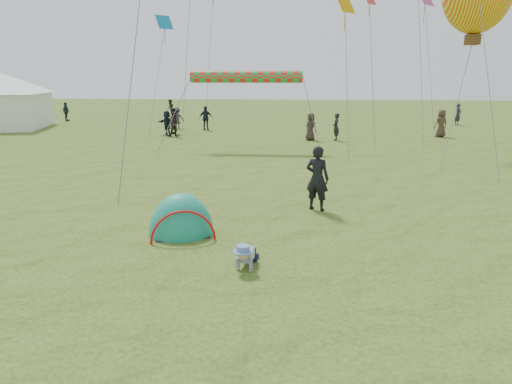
{
  "coord_description": "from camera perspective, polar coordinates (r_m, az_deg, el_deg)",
  "views": [
    {
      "loc": [
        0.32,
        -9.22,
        3.89
      ],
      "look_at": [
        -0.63,
        2.09,
        1.0
      ],
      "focal_mm": 32.0,
      "sensor_mm": 36.0,
      "label": 1
    }
  ],
  "objects": [
    {
      "name": "crowd_person_2",
      "position": [
        32.32,
        -10.19,
        8.72
      ],
      "size": [
        0.63,
        1.09,
        1.75
      ],
      "primitive_type": "imported",
      "rotation": [
        0.0,
        0.0,
        4.92
      ],
      "color": "black",
      "rests_on": "ground"
    },
    {
      "name": "crowd_person_0",
      "position": [
        28.88,
        9.97,
        8.01
      ],
      "size": [
        0.47,
        0.65,
        1.67
      ],
      "primitive_type": "imported",
      "rotation": [
        0.0,
        0.0,
        4.59
      ],
      "color": "black",
      "rests_on": "ground"
    },
    {
      "name": "crowd_person_12",
      "position": [
        40.82,
        23.94,
        8.85
      ],
      "size": [
        0.76,
        0.74,
        1.76
      ],
      "primitive_type": "imported",
      "rotation": [
        0.0,
        0.0,
        0.72
      ],
      "color": "#272931",
      "rests_on": "ground"
    },
    {
      "name": "rainbow_tube_kite",
      "position": [
        24.94,
        -1.22,
        14.22
      ],
      "size": [
        5.97,
        0.64,
        0.64
      ],
      "primitive_type": "cylinder",
      "rotation": [
        0.0,
        1.57,
        0.0
      ],
      "color": "red"
    },
    {
      "name": "crowd_person_8",
      "position": [
        34.22,
        -6.27,
        9.16
      ],
      "size": [
        1.04,
        0.45,
        1.76
      ],
      "primitive_type": "imported",
      "rotation": [
        0.0,
        0.0,
        3.12
      ],
      "color": "black",
      "rests_on": "ground"
    },
    {
      "name": "crowd_person_11",
      "position": [
        31.4,
        -11.08,
        8.43
      ],
      "size": [
        1.46,
        1.39,
        1.65
      ],
      "primitive_type": "imported",
      "rotation": [
        0.0,
        0.0,
        5.55
      ],
      "color": "black",
      "rests_on": "ground"
    },
    {
      "name": "crowd_person_10",
      "position": [
        32.44,
        22.14,
        7.95
      ],
      "size": [
        1.01,
        0.83,
        1.78
      ],
      "primitive_type": "imported",
      "rotation": [
        0.0,
        0.0,
        3.49
      ],
      "color": "#3E2D24",
      "rests_on": "ground"
    },
    {
      "name": "crowd_person_14",
      "position": [
        44.6,
        -22.66,
        9.27
      ],
      "size": [
        0.42,
        0.97,
        1.64
      ],
      "primitive_type": "imported",
      "rotation": [
        0.0,
        0.0,
        1.55
      ],
      "color": "#23313A",
      "rests_on": "ground"
    },
    {
      "name": "diamond_kite_4",
      "position": [
        36.64,
        -11.4,
        20.1
      ],
      "size": [
        1.25,
        1.25,
        1.02
      ],
      "primitive_type": "plane",
      "rotation": [
        1.05,
        0.0,
        0.79
      ],
      "color": "#0E7DB5"
    },
    {
      "name": "crowd_person_9",
      "position": [
        35.47,
        -9.82,
        9.09
      ],
      "size": [
        1.12,
        0.76,
        1.6
      ],
      "primitive_type": "imported",
      "rotation": [
        0.0,
        0.0,
        3.31
      ],
      "color": "#2D2D34",
      "rests_on": "ground"
    },
    {
      "name": "ground",
      "position": [
        10.01,
        2.63,
        -8.6
      ],
      "size": [
        140.0,
        140.0,
        0.0
      ],
      "primitive_type": "plane",
      "color": "#234A11"
    },
    {
      "name": "standing_adult",
      "position": [
        13.57,
        7.67,
        1.71
      ],
      "size": [
        0.83,
        0.7,
        1.93
      ],
      "primitive_type": "imported",
      "rotation": [
        0.0,
        0.0,
        2.73
      ],
      "color": "black",
      "rests_on": "ground"
    },
    {
      "name": "crawling_toddler",
      "position": [
        9.56,
        -1.27,
        -7.82
      ],
      "size": [
        0.64,
        0.83,
        0.58
      ],
      "primitive_type": null,
      "rotation": [
        0.0,
        0.0,
        -0.15
      ],
      "color": "black",
      "rests_on": "ground"
    },
    {
      "name": "diamond_kite_7",
      "position": [
        26.78,
        11.12,
        22.06
      ],
      "size": [
        1.16,
        1.16,
        0.94
      ],
      "primitive_type": "plane",
      "rotation": [
        1.05,
        0.0,
        0.79
      ],
      "color": "#DC9400"
    },
    {
      "name": "popup_tent",
      "position": [
        11.8,
        -9.27,
        -5.16
      ],
      "size": [
        1.96,
        1.78,
        2.1
      ],
      "primitive_type": "ellipsoid",
      "rotation": [
        0.0,
        0.0,
        0.31
      ],
      "color": "#0B7940",
      "rests_on": "ground"
    },
    {
      "name": "crowd_person_1",
      "position": [
        45.02,
        -10.67,
        10.21
      ],
      "size": [
        0.88,
        1.01,
        1.76
      ],
      "primitive_type": "imported",
      "rotation": [
        0.0,
        0.0,
        5.0
      ],
      "color": "#352A21",
      "rests_on": "ground"
    },
    {
      "name": "crowd_person_7",
      "position": [
        30.77,
        -10.07,
        8.35
      ],
      "size": [
        1.01,
        0.98,
        1.64
      ],
      "primitive_type": "imported",
      "rotation": [
        0.0,
        0.0,
        0.67
      ],
      "color": "#2B231F",
      "rests_on": "ground"
    },
    {
      "name": "crowd_person_4",
      "position": [
        28.76,
        6.84,
        8.1
      ],
      "size": [
        0.96,
        0.96,
        1.68
      ],
      "primitive_type": "imported",
      "rotation": [
        0.0,
        0.0,
        2.34
      ],
      "color": "#312622",
      "rests_on": "ground"
    }
  ]
}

